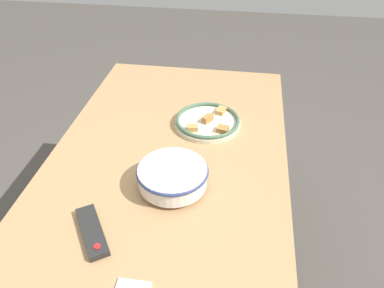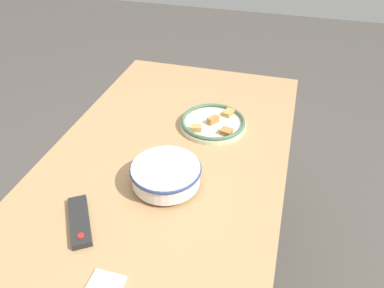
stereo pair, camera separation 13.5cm
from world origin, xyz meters
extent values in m
plane|color=#4C4742|center=(0.00, 0.00, 0.00)|extent=(8.00, 8.00, 0.00)
cube|color=tan|center=(0.00, 0.00, 0.69)|extent=(1.55, 0.86, 0.04)
cylinder|color=tan|center=(0.70, -0.36, 0.33)|extent=(0.06, 0.06, 0.67)
cylinder|color=tan|center=(0.70, 0.36, 0.33)|extent=(0.06, 0.06, 0.67)
cylinder|color=silver|center=(-0.11, -0.05, 0.72)|extent=(0.10, 0.10, 0.01)
cylinder|color=silver|center=(-0.11, -0.05, 0.75)|extent=(0.22, 0.22, 0.06)
cylinder|color=#C67A33|center=(-0.11, -0.05, 0.75)|extent=(0.20, 0.20, 0.05)
torus|color=navy|center=(-0.11, -0.05, 0.78)|extent=(0.23, 0.23, 0.01)
cylinder|color=beige|center=(0.27, -0.12, 0.72)|extent=(0.27, 0.27, 0.02)
torus|color=#42664C|center=(0.27, -0.12, 0.73)|extent=(0.26, 0.26, 0.01)
cube|color=#B2753D|center=(0.21, -0.18, 0.74)|extent=(0.04, 0.05, 0.02)
cube|color=tan|center=(0.20, -0.07, 0.74)|extent=(0.04, 0.05, 0.02)
cube|color=tan|center=(0.34, -0.17, 0.74)|extent=(0.06, 0.05, 0.02)
cube|color=#B2753D|center=(0.27, -0.12, 0.74)|extent=(0.05, 0.05, 0.03)
cube|color=black|center=(-0.33, 0.14, 0.72)|extent=(0.19, 0.15, 0.02)
cylinder|color=red|center=(-0.39, 0.11, 0.73)|extent=(0.02, 0.02, 0.00)
camera|label=1|loc=(-0.98, -0.24, 1.56)|focal=35.00mm
camera|label=2|loc=(-0.95, -0.38, 1.56)|focal=35.00mm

